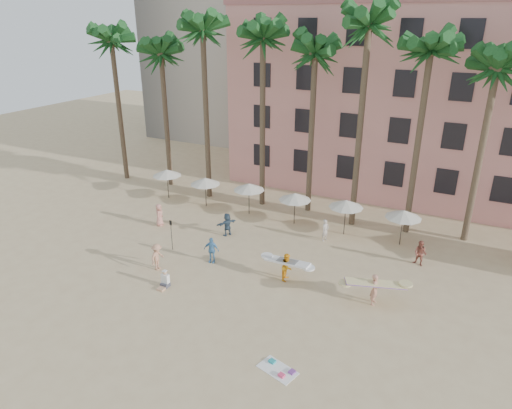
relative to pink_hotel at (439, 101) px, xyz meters
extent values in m
plane|color=#D1B789|center=(-7.00, -26.00, -8.00)|extent=(120.00, 120.00, 0.00)
cube|color=pink|center=(0.00, 0.00, 0.00)|extent=(35.00, 14.00, 16.00)
cylinder|color=brown|center=(-27.00, -11.00, -1.50)|extent=(0.44, 0.44, 13.00)
cylinder|color=brown|center=(-22.00, -10.50, -2.00)|extent=(0.44, 0.44, 12.00)
cylinder|color=brown|center=(-17.00, -11.50, -1.00)|extent=(0.44, 0.44, 14.00)
cylinder|color=brown|center=(-12.00, -11.00, -1.25)|extent=(0.44, 0.44, 13.50)
cylinder|color=brown|center=(-8.00, -10.50, -1.75)|extent=(0.44, 0.44, 12.50)
cylinder|color=brown|center=(-4.00, -11.50, -0.75)|extent=(0.44, 0.44, 14.50)
cylinder|color=brown|center=(0.00, -11.00, -1.50)|extent=(0.44, 0.44, 13.00)
cylinder|color=brown|center=(4.00, -10.50, -2.00)|extent=(0.44, 0.44, 12.00)
cylinder|color=#332B23|center=(-20.00, -13.50, -6.75)|extent=(0.07, 0.07, 2.50)
cone|color=beige|center=(-20.00, -13.50, -5.65)|extent=(2.50, 2.50, 0.55)
cylinder|color=#332B23|center=(-16.00, -13.60, -6.80)|extent=(0.07, 0.07, 2.40)
cone|color=beige|center=(-16.00, -13.60, -5.75)|extent=(2.50, 2.50, 0.55)
cylinder|color=#332B23|center=(-12.00, -13.40, -6.75)|extent=(0.07, 0.07, 2.50)
cone|color=beige|center=(-12.00, -13.40, -5.65)|extent=(2.50, 2.50, 0.55)
cylinder|color=#332B23|center=(-8.00, -13.50, -6.80)|extent=(0.07, 0.07, 2.40)
cone|color=beige|center=(-8.00, -13.50, -5.75)|extent=(2.50, 2.50, 0.55)
cylinder|color=#332B23|center=(-4.00, -13.60, -6.70)|extent=(0.07, 0.07, 2.60)
cone|color=beige|center=(-4.00, -13.60, -5.55)|extent=(2.50, 2.50, 0.55)
cylinder|color=#332B23|center=(0.00, -13.40, -6.75)|extent=(0.07, 0.07, 2.50)
cone|color=beige|center=(0.00, -13.40, -5.65)|extent=(2.50, 2.50, 0.55)
cube|color=white|center=(-2.62, -28.55, -7.99)|extent=(2.01, 1.46, 0.02)
cube|color=teal|center=(-3.04, -28.22, -7.93)|extent=(0.36, 0.32, 0.10)
cube|color=#E6406D|center=(-2.29, -28.85, -7.92)|extent=(0.33, 0.29, 0.12)
cube|color=#7A3C91|center=(-1.96, -28.42, -7.94)|extent=(0.33, 0.36, 0.08)
imported|color=tan|center=(0.05, -21.38, -7.07)|extent=(0.46, 0.69, 1.86)
cube|color=beige|center=(0.05, -21.38, -6.70)|extent=(3.32, 2.12, 0.39)
imported|color=#FFA91A|center=(-5.31, -21.21, -7.13)|extent=(0.73, 0.90, 1.75)
cube|color=white|center=(-5.31, -21.21, -6.78)|extent=(2.88, 0.96, 0.30)
imported|color=#384F63|center=(-11.61, -17.59, -7.13)|extent=(1.21, 1.65, 1.73)
imported|color=tan|center=(-17.12, -18.45, -7.13)|extent=(0.84, 1.00, 1.75)
imported|color=beige|center=(-4.94, -15.17, -7.19)|extent=(0.57, 0.69, 1.62)
imported|color=#5492C4|center=(-10.54, -21.47, -7.12)|extent=(1.09, 0.61, 1.76)
imported|color=#974D3F|center=(1.65, -15.79, -7.15)|extent=(0.98, 0.85, 1.71)
imported|color=tan|center=(-13.08, -23.82, -7.11)|extent=(0.73, 1.19, 1.78)
cylinder|color=black|center=(-13.85, -21.28, -6.95)|extent=(0.04, 0.04, 2.10)
cube|color=black|center=(-13.85, -21.28, -5.95)|extent=(0.18, 0.03, 0.35)
cube|color=#3F3F4C|center=(-11.45, -25.25, -7.88)|extent=(0.47, 0.44, 0.25)
cube|color=tan|center=(-11.45, -25.61, -7.94)|extent=(0.42, 0.47, 0.12)
cube|color=white|center=(-11.45, -25.20, -7.48)|extent=(0.46, 0.27, 0.57)
sphere|color=tan|center=(-11.45, -25.20, -7.06)|extent=(0.25, 0.25, 0.25)
camera|label=1|loc=(3.86, -43.55, 6.97)|focal=32.00mm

